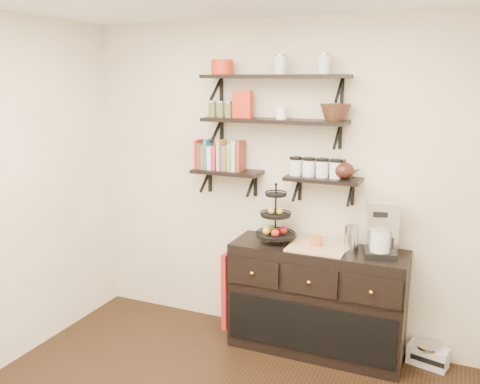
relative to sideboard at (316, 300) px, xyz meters
name	(u,v)px	position (x,y,z in m)	size (l,w,h in m)	color
back_wall	(278,183)	(-0.43, 0.24, 0.90)	(3.50, 0.02, 2.70)	white
shelf_top	(274,77)	(-0.43, 0.10, 1.78)	(1.20, 0.27, 0.23)	black
shelf_mid	(274,121)	(-0.43, 0.10, 1.43)	(1.20, 0.27, 0.23)	black
shelf_low_left	(227,172)	(-0.85, 0.12, 0.98)	(0.60, 0.25, 0.23)	black
shelf_low_right	(323,180)	(-0.01, 0.12, 0.98)	(0.60, 0.25, 0.23)	black
cookbooks	(222,156)	(-0.90, 0.12, 1.11)	(0.43, 0.15, 0.26)	red
glass_canisters	(315,169)	(-0.07, 0.12, 1.06)	(0.43, 0.10, 0.13)	silver
sideboard	(316,300)	(0.00, 0.00, 0.00)	(1.40, 0.50, 0.92)	black
fruit_stand	(276,223)	(-0.36, 0.00, 0.61)	(0.32, 0.32, 0.47)	black
candle	(316,241)	(-0.02, 0.00, 0.50)	(0.08, 0.08, 0.08)	#B75F2A
coffee_maker	(382,229)	(0.48, 0.03, 0.65)	(0.28, 0.27, 0.43)	black
thermal_carafe	(351,239)	(0.26, -0.02, 0.56)	(0.11, 0.11, 0.22)	silver
apron	(230,288)	(-0.73, -0.10, 0.02)	(0.04, 0.28, 0.66)	maroon
radio	(428,355)	(0.88, 0.13, -0.36)	(0.33, 0.24, 0.18)	silver
recipe_box	(243,104)	(-0.70, 0.10, 1.56)	(0.16, 0.06, 0.22)	red
walnut_bowl	(335,112)	(0.07, 0.10, 1.51)	(0.24, 0.24, 0.13)	black
ramekins	(281,113)	(-0.36, 0.10, 1.50)	(0.09, 0.09, 0.10)	white
teapot	(344,169)	(0.15, 0.12, 1.08)	(0.21, 0.16, 0.16)	#361810
red_pot	(222,67)	(-0.88, 0.10, 1.86)	(0.18, 0.18, 0.12)	red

